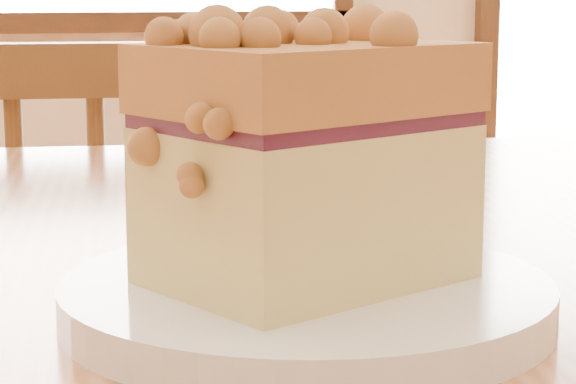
# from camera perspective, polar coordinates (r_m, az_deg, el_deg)

# --- Properties ---
(cafe_chair_main) EXTENTS (0.42, 0.42, 0.85)m
(cafe_chair_main) POSITION_cam_1_polar(r_m,az_deg,el_deg) (1.38, -9.32, -9.57)
(cafe_chair_main) COLOR #5B3119
(cafe_chair_main) RESTS_ON ground
(plate) EXTENTS (0.22, 0.22, 0.02)m
(plate) POSITION_cam_1_polar(r_m,az_deg,el_deg) (0.50, 0.94, -5.55)
(plate) COLOR white
(plate) RESTS_ON cafe_table_main
(cake_slice) EXTENTS (0.16, 0.14, 0.12)m
(cake_slice) POSITION_cam_1_polar(r_m,az_deg,el_deg) (0.48, 0.88, 2.03)
(cake_slice) COLOR tan
(cake_slice) RESTS_ON plate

